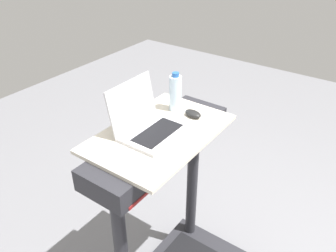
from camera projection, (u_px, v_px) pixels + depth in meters
desk_board at (160, 133)px, 1.72m from camera, size 0.73×0.47×0.02m
laptop at (147, 123)px, 1.69m from camera, size 0.32×0.28×0.24m
computer_mouse at (193, 114)px, 1.84m from camera, size 0.08×0.11×0.03m
water_bottle at (175, 93)px, 1.86m from camera, size 0.07×0.07×0.22m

